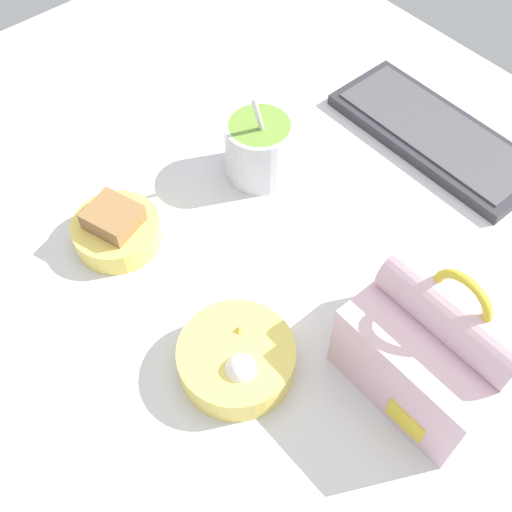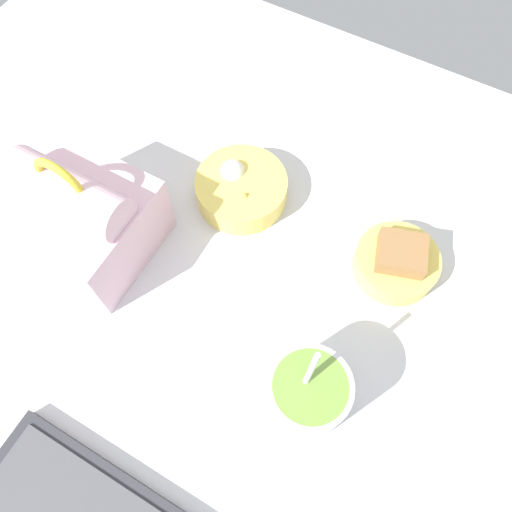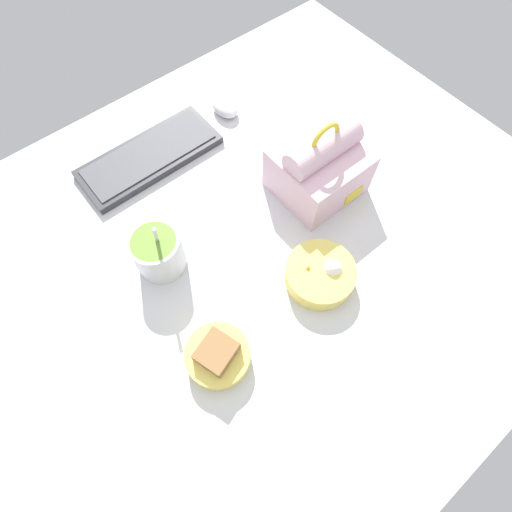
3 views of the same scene
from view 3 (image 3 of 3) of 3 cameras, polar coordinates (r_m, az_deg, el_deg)
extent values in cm
cube|color=silver|center=(83.59, -1.68, 0.22)|extent=(140.00, 110.00, 2.00)
cube|color=#2D2D33|center=(98.88, -14.95, 13.56)|extent=(32.93, 13.41, 1.80)
cube|color=#47474C|center=(98.11, -15.10, 13.95)|extent=(30.29, 11.00, 0.30)
cube|color=beige|center=(88.10, 8.87, 11.85)|extent=(17.43, 16.41, 10.98)
cylinder|color=beige|center=(82.70, 9.57, 14.92)|extent=(16.56, 6.04, 6.04)
cube|color=yellow|center=(88.84, 13.75, 8.37)|extent=(4.88, 0.30, 3.29)
torus|color=yellow|center=(80.72, 9.87, 16.19)|extent=(7.10, 1.00, 7.10)
cylinder|color=silver|center=(79.85, -13.78, 0.50)|extent=(9.82, 9.82, 9.07)
cylinder|color=olive|center=(76.22, -14.45, 1.95)|extent=(8.64, 8.64, 0.60)
cylinder|color=silver|center=(74.95, -14.01, 2.48)|extent=(0.70, 3.20, 10.29)
cylinder|color=#EFD65B|center=(73.86, -5.45, -14.01)|extent=(11.70, 11.70, 3.55)
cube|color=olive|center=(71.96, -5.59, -13.67)|extent=(7.93, 7.55, 4.98)
cylinder|color=#EFD65B|center=(79.21, 9.11, -2.64)|extent=(13.72, 13.72, 4.15)
ellipsoid|color=white|center=(78.39, 10.87, -1.83)|extent=(3.73, 3.73, 4.39)
cone|color=#EFBC47|center=(77.98, 7.37, -2.03)|extent=(6.20, 6.20, 3.53)
sphere|color=#4C5623|center=(78.42, 11.43, -4.54)|extent=(1.65, 1.65, 1.65)
sphere|color=#4C5623|center=(78.77, 11.33, -3.88)|extent=(1.65, 1.65, 1.65)
sphere|color=#4C5623|center=(78.98, 10.88, -3.34)|extent=(1.65, 1.65, 1.65)
sphere|color=#4C5623|center=(78.97, 10.21, -3.08)|extent=(1.65, 1.65, 1.65)
ellipsoid|color=silver|center=(106.01, -4.46, 20.43)|extent=(5.35, 7.86, 3.15)
camera|label=1|loc=(0.57, 68.19, 29.11)|focal=45.00mm
camera|label=2|loc=(0.53, -44.36, 43.07)|focal=35.00mm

